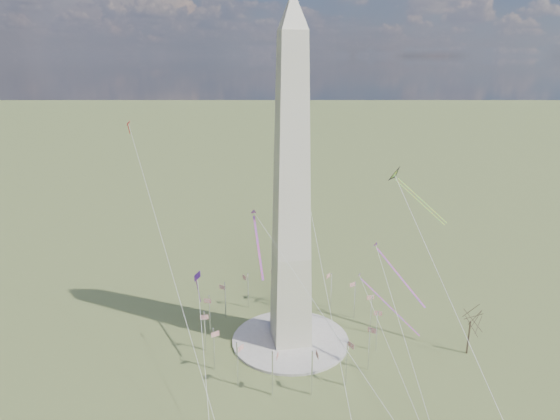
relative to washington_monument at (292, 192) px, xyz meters
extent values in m
plane|color=#546532|center=(0.00, 0.00, -47.95)|extent=(2000.00, 2000.00, 0.00)
cylinder|color=#B2ABA3|center=(0.00, 0.00, -47.55)|extent=(36.00, 36.00, 0.80)
pyramid|color=beige|center=(0.00, 0.00, 47.85)|extent=(9.90, 9.90, 10.00)
cylinder|color=white|center=(26.00, 0.00, -41.45)|extent=(0.36, 0.36, 13.00)
cube|color=#B02B17|center=(26.00, 1.30, -36.15)|extent=(2.40, 0.08, 1.50)
cylinder|color=white|center=(24.02, 9.95, -41.45)|extent=(0.36, 0.36, 13.00)
cube|color=#B02B17|center=(23.52, 11.15, -36.15)|extent=(2.25, 0.99, 1.50)
cylinder|color=white|center=(18.38, 18.38, -41.45)|extent=(0.36, 0.36, 13.00)
cube|color=#B02B17|center=(17.47, 19.30, -36.15)|extent=(1.75, 1.75, 1.50)
cylinder|color=white|center=(9.95, 24.02, -41.45)|extent=(0.36, 0.36, 13.00)
cube|color=#B02B17|center=(8.75, 24.52, -36.15)|extent=(0.99, 2.25, 1.50)
cylinder|color=white|center=(0.00, 26.00, -41.45)|extent=(0.36, 0.36, 13.00)
cube|color=#B02B17|center=(-1.30, 26.00, -36.15)|extent=(0.08, 2.40, 1.50)
cylinder|color=white|center=(-9.95, 24.02, -41.45)|extent=(0.36, 0.36, 13.00)
cube|color=#B02B17|center=(-11.15, 23.52, -36.15)|extent=(0.99, 2.25, 1.50)
cylinder|color=white|center=(-18.38, 18.38, -41.45)|extent=(0.36, 0.36, 13.00)
cube|color=#B02B17|center=(-19.30, 17.47, -36.15)|extent=(1.75, 1.75, 1.50)
cylinder|color=white|center=(-24.02, 9.95, -41.45)|extent=(0.36, 0.36, 13.00)
cube|color=#B02B17|center=(-24.52, 8.75, -36.15)|extent=(2.25, 0.99, 1.50)
cylinder|color=white|center=(-26.00, 0.00, -41.45)|extent=(0.36, 0.36, 13.00)
cube|color=#B02B17|center=(-26.00, -1.30, -36.15)|extent=(2.40, 0.08, 1.50)
cylinder|color=white|center=(-24.02, -9.95, -41.45)|extent=(0.36, 0.36, 13.00)
cube|color=#B02B17|center=(-23.52, -11.15, -36.15)|extent=(2.25, 0.99, 1.50)
cylinder|color=white|center=(-18.38, -18.38, -41.45)|extent=(0.36, 0.36, 13.00)
cube|color=#B02B17|center=(-17.47, -19.30, -36.15)|extent=(1.75, 1.75, 1.50)
cylinder|color=white|center=(-9.95, -24.02, -41.45)|extent=(0.36, 0.36, 13.00)
cube|color=#B02B17|center=(-8.75, -24.52, -36.15)|extent=(0.99, 2.25, 1.50)
cylinder|color=white|center=(0.00, -26.00, -41.45)|extent=(0.36, 0.36, 13.00)
cube|color=#B02B17|center=(1.30, -26.00, -36.15)|extent=(0.08, 2.40, 1.50)
cylinder|color=white|center=(9.95, -24.02, -41.45)|extent=(0.36, 0.36, 13.00)
cube|color=#B02B17|center=(11.15, -23.52, -36.15)|extent=(0.99, 2.25, 1.50)
cylinder|color=white|center=(18.38, -18.38, -41.45)|extent=(0.36, 0.36, 13.00)
cube|color=#B02B17|center=(19.30, -17.47, -36.15)|extent=(1.75, 1.75, 1.50)
cylinder|color=white|center=(24.02, -9.95, -41.45)|extent=(0.36, 0.36, 13.00)
cube|color=#B02B17|center=(24.52, -8.75, -36.15)|extent=(2.25, 0.99, 1.50)
cylinder|color=#4D3E2F|center=(50.07, -16.39, -42.59)|extent=(0.49, 0.49, 10.72)
cube|color=#F2B60C|center=(38.77, -2.32, -3.96)|extent=(11.14, 11.87, 11.11)
cube|color=#F2B60C|center=(37.29, -3.71, -3.96)|extent=(11.14, 11.87, 11.11)
cube|color=#481A76|center=(-27.35, 0.13, -23.58)|extent=(1.82, 3.11, 2.68)
cube|color=red|center=(-27.35, 0.13, -28.01)|extent=(1.33, 3.32, 9.27)
cube|color=red|center=(25.81, -18.72, -19.95)|extent=(8.14, 16.11, 11.01)
cube|color=red|center=(-10.84, -7.84, -12.67)|extent=(1.04, 18.54, 11.61)
cube|color=red|center=(32.41, 0.82, -39.75)|extent=(14.51, 16.55, 13.41)
cube|color=red|center=(-46.25, 35.77, 15.82)|extent=(1.09, 1.81, 1.58)
cube|color=red|center=(-46.25, 35.77, 14.10)|extent=(0.65, 1.37, 3.62)
cube|color=white|center=(9.05, 41.99, 17.49)|extent=(1.45, 1.34, 1.47)
cube|color=white|center=(9.05, 41.99, 15.88)|extent=(0.27, 1.27, 3.36)
camera|label=1|loc=(-29.05, -132.39, 36.49)|focal=32.00mm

